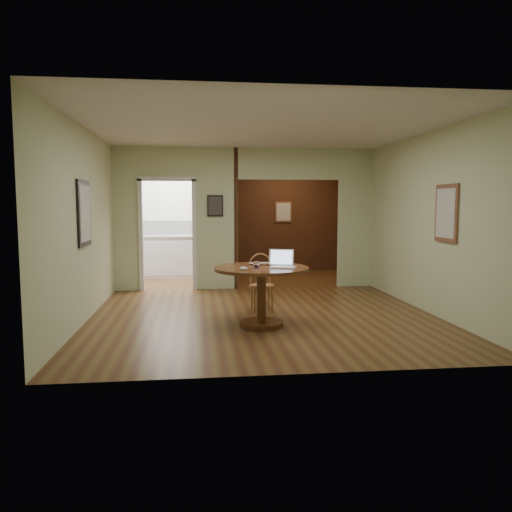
{
  "coord_description": "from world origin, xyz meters",
  "views": [
    {
      "loc": [
        -0.95,
        -7.05,
        1.61
      ],
      "look_at": [
        -0.14,
        -0.2,
        0.91
      ],
      "focal_mm": 35.0,
      "sensor_mm": 36.0,
      "label": 1
    }
  ],
  "objects": [
    {
      "name": "chair",
      "position": [
        0.02,
        0.42,
        0.49
      ],
      "size": [
        0.39,
        0.39,
        0.88
      ],
      "rotation": [
        0.0,
        0.0,
        0.06
      ],
      "color": "#916033",
      "rests_on": "ground"
    },
    {
      "name": "kitchen_cabinet",
      "position": [
        -1.35,
        4.2,
        0.47
      ],
      "size": [
        2.06,
        0.6,
        0.94
      ],
      "color": "white",
      "rests_on": "ground"
    },
    {
      "name": "wine_glass",
      "position": [
        -0.18,
        -0.56,
        0.84
      ],
      "size": [
        0.08,
        0.08,
        0.09
      ],
      "primitive_type": null,
      "color": "white",
      "rests_on": "dining_table"
    },
    {
      "name": "dining_table",
      "position": [
        -0.11,
        -0.52,
        0.59
      ],
      "size": [
        1.27,
        1.27,
        0.79
      ],
      "rotation": [
        0.0,
        0.0,
        -0.06
      ],
      "color": "brown",
      "rests_on": "ground"
    },
    {
      "name": "floor",
      "position": [
        0.0,
        0.0,
        0.0
      ],
      "size": [
        5.0,
        5.0,
        0.0
      ],
      "primitive_type": "plane",
      "color": "#4D2816",
      "rests_on": "ground"
    },
    {
      "name": "open_laptop",
      "position": [
        0.17,
        -0.56,
        0.85
      ],
      "size": [
        0.39,
        0.39,
        0.23
      ],
      "rotation": [
        0.0,
        0.0,
        -0.36
      ],
      "color": "white",
      "rests_on": "dining_table"
    },
    {
      "name": "room_shell",
      "position": [
        -0.47,
        3.1,
        1.29
      ],
      "size": [
        5.2,
        7.5,
        5.0
      ],
      "color": "silver",
      "rests_on": "ground"
    },
    {
      "name": "pen",
      "position": [
        -0.19,
        -0.65,
        0.79
      ],
      "size": [
        0.1,
        0.09,
        0.01
      ],
      "primitive_type": "cylinder",
      "rotation": [
        0.0,
        1.57,
        0.72
      ],
      "color": "#0C1558",
      "rests_on": "dining_table"
    },
    {
      "name": "grocery_bag",
      "position": [
        -0.55,
        4.2,
        1.08
      ],
      "size": [
        0.33,
        0.3,
        0.27
      ],
      "primitive_type": "ellipsoid",
      "rotation": [
        0.0,
        0.0,
        -0.3
      ],
      "color": "beige",
      "rests_on": "kitchen_cabinet"
    },
    {
      "name": "mouse",
      "position": [
        -0.37,
        -0.81,
        0.81
      ],
      "size": [
        0.12,
        0.09,
        0.04
      ],
      "primitive_type": "ellipsoid",
      "rotation": [
        0.0,
        0.0,
        -0.38
      ],
      "color": "white",
      "rests_on": "dining_table"
    },
    {
      "name": "closed_laptop",
      "position": [
        -0.07,
        -0.31,
        0.81
      ],
      "size": [
        0.39,
        0.27,
        0.03
      ],
      "primitive_type": "imported",
      "rotation": [
        0.0,
        0.0,
        -0.11
      ],
      "color": "silver",
      "rests_on": "dining_table"
    }
  ]
}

